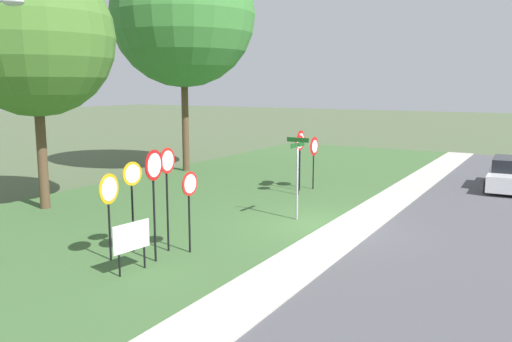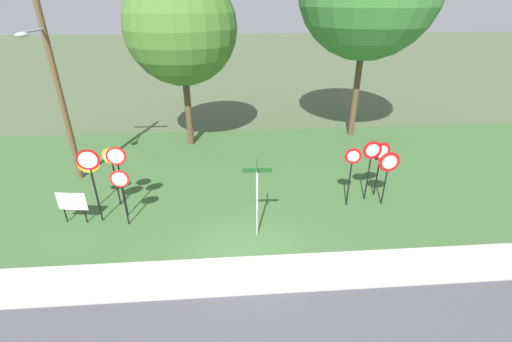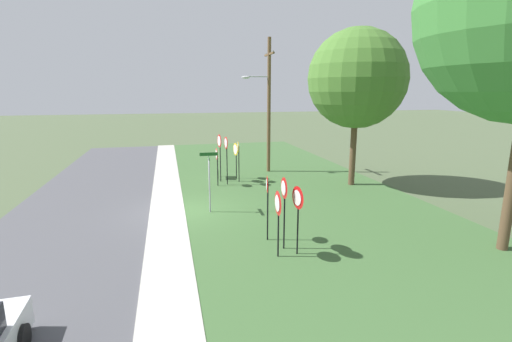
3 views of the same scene
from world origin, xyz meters
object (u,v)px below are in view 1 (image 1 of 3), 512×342
object	(u,v)px
yield_sign_near_right	(314,150)
notice_board	(131,239)
stop_sign_near_right	(132,187)
stop_sign_far_left	(154,180)
stop_sign_near_left	(190,195)
stop_sign_far_right	(167,177)
yield_sign_near_left	(301,145)
yield_sign_far_left	(299,151)
parked_sedan_distant	(510,175)
yield_sign_far_right	(299,148)
oak_tree_left	(34,38)
oak_tree_right	(183,15)
street_name_post	(297,171)
stop_sign_far_center	(109,198)

from	to	relation	value
yield_sign_near_right	notice_board	bearing A→B (deg)	-176.17
stop_sign_near_right	stop_sign_far_left	size ratio (longest dim) A/B	0.85
stop_sign_near_left	notice_board	world-z (taller)	stop_sign_near_left
stop_sign_near_right	stop_sign_far_right	world-z (taller)	stop_sign_far_right
yield_sign_near_left	yield_sign_far_left	xyz separation A→B (m)	(-0.88, -0.36, -0.12)
parked_sedan_distant	yield_sign_near_right	bearing A→B (deg)	118.91
yield_sign_near_left	parked_sedan_distant	distance (m)	9.49
yield_sign_far_left	notice_board	bearing A→B (deg)	-167.16
yield_sign_far_left	yield_sign_near_right	bearing A→B (deg)	9.18
yield_sign_far_right	oak_tree_left	bearing A→B (deg)	133.50
stop_sign_near_left	oak_tree_right	size ratio (longest dim) A/B	0.19
stop_sign_far_right	oak_tree_right	bearing A→B (deg)	29.51
notice_board	parked_sedan_distant	bearing A→B (deg)	-15.47
stop_sign_far_left	yield_sign_far_right	world-z (taller)	stop_sign_far_left
notice_board	oak_tree_left	bearing A→B (deg)	72.85
yield_sign_far_right	notice_board	world-z (taller)	yield_sign_far_right
stop_sign_near_right	oak_tree_left	xyz separation A→B (m)	(2.27, 6.47, 4.39)
notice_board	stop_sign_far_left	bearing A→B (deg)	8.85
street_name_post	parked_sedan_distant	distance (m)	11.42
street_name_post	oak_tree_right	distance (m)	13.30
stop_sign_near_left	stop_sign_far_left	distance (m)	1.22
stop_sign_near_left	oak_tree_left	bearing A→B (deg)	78.51
stop_sign_far_left	yield_sign_far_right	xyz separation A→B (m)	(10.95, 1.06, -0.35)
stop_sign_near_right	oak_tree_right	distance (m)	15.31
yield_sign_far_right	oak_tree_right	xyz separation A→B (m)	(1.35, 7.29, 6.28)
stop_sign_near_right	stop_sign_far_left	xyz separation A→B (m)	(-0.37, -1.09, 0.36)
stop_sign_far_left	street_name_post	distance (m)	5.92
yield_sign_near_left	stop_sign_near_right	bearing A→B (deg)	179.17
oak_tree_left	oak_tree_right	world-z (taller)	oak_tree_right
stop_sign_near_right	notice_board	xyz separation A→B (m)	(-1.29, -1.11, -0.96)
stop_sign_far_center	yield_sign_near_right	size ratio (longest dim) A/B	1.00
stop_sign_far_right	yield_sign_far_left	xyz separation A→B (m)	(8.67, 0.11, -0.24)
stop_sign_far_right	yield_sign_near_left	world-z (taller)	stop_sign_far_right
stop_sign_near_right	yield_sign_near_left	distance (m)	10.05
yield_sign_far_left	street_name_post	distance (m)	4.14
stop_sign_far_center	parked_sedan_distant	world-z (taller)	stop_sign_far_center
oak_tree_left	oak_tree_right	distance (m)	9.88
oak_tree_right	stop_sign_near_right	bearing A→B (deg)	-148.72
stop_sign_far_right	parked_sedan_distant	world-z (taller)	stop_sign_far_right
yield_sign_near_right	oak_tree_right	size ratio (longest dim) A/B	0.20
stop_sign_near_right	stop_sign_far_right	xyz separation A→B (m)	(0.49, -0.82, 0.29)
street_name_post	yield_sign_near_right	bearing A→B (deg)	19.84
yield_sign_near_right	oak_tree_right	world-z (taller)	oak_tree_right
yield_sign_far_left	parked_sedan_distant	size ratio (longest dim) A/B	0.53
yield_sign_near_left	oak_tree_left	world-z (taller)	oak_tree_left
stop_sign_far_right	yield_sign_far_right	xyz separation A→B (m)	(10.08, 0.78, -0.28)
stop_sign_near_right	yield_sign_near_right	world-z (taller)	stop_sign_near_right
stop_sign_near_right	stop_sign_far_center	distance (m)	0.88
stop_sign_near_left	street_name_post	distance (m)	4.81
yield_sign_far_left	stop_sign_far_left	bearing A→B (deg)	-167.04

